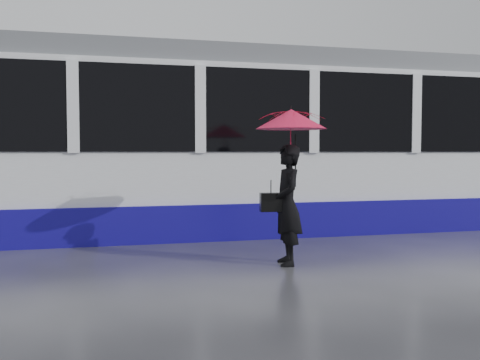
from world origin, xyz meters
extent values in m
plane|color=#29292E|center=(0.00, 0.00, 0.00)|extent=(90.00, 90.00, 0.00)
cube|color=#3F3D38|center=(0.00, 1.78, 0.01)|extent=(34.00, 0.07, 0.02)
cube|color=#3F3D38|center=(0.00, 3.22, 0.01)|extent=(34.00, 0.07, 0.02)
cube|color=white|center=(1.09, 2.50, 1.52)|extent=(24.00, 2.40, 2.95)
cube|color=#140B81|center=(1.09, 2.50, 0.31)|extent=(24.00, 2.56, 0.62)
cube|color=black|center=(1.09, 2.50, 2.20)|extent=(23.00, 2.48, 1.40)
cube|color=slate|center=(1.09, 2.50, 3.17)|extent=(23.60, 2.20, 0.35)
imported|color=black|center=(1.39, -0.78, 0.80)|extent=(0.44, 0.62, 1.59)
imported|color=#FF1560|center=(1.44, -0.78, 1.68)|extent=(0.95, 0.97, 0.80)
cone|color=#FF1560|center=(1.44, -0.78, 1.93)|extent=(1.03, 1.03, 0.26)
cylinder|color=black|center=(1.44, -0.78, 2.08)|extent=(0.01, 0.01, 0.06)
cylinder|color=black|center=(1.51, -0.76, 1.38)|extent=(0.02, 0.02, 0.70)
cube|color=black|center=(1.17, -0.76, 0.83)|extent=(0.30, 0.15, 0.25)
cylinder|color=black|center=(1.17, -0.76, 1.05)|extent=(0.01, 0.01, 0.18)
camera|label=1|loc=(-0.95, -7.44, 1.49)|focal=40.00mm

